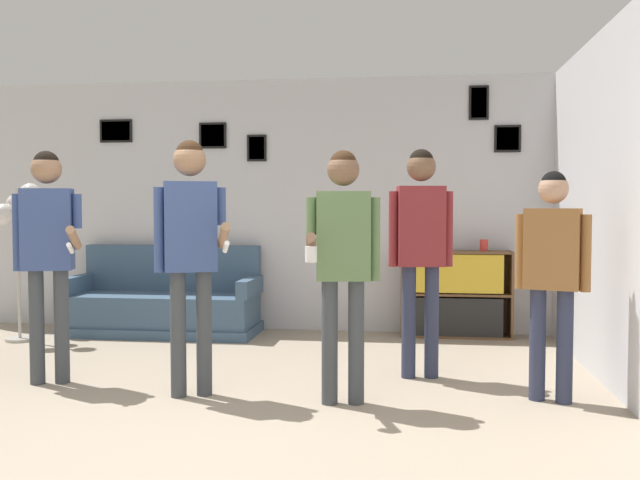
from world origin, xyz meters
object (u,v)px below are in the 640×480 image
Objects in this scene: couch at (164,305)px; person_watcher_holding_cup at (343,248)px; person_spectator_near_bookshelf at (421,236)px; floor_lamp at (17,216)px; bookshelf at (456,294)px; person_player_foreground_left at (48,240)px; person_spectator_far_right at (552,262)px; drinking_cup at (484,245)px; person_player_foreground_center at (190,237)px.

person_watcher_holding_cup is (2.14, -2.43, 0.77)m from couch.
couch is at bearing 131.38° from person_watcher_holding_cup.
floor_lamp is at bearing 165.76° from person_spectator_near_bookshelf.
bookshelf is at bearing 71.08° from person_watcher_holding_cup.
couch is 1.14× the size of person_player_foreground_left.
person_watcher_holding_cup is at bearing -6.54° from person_player_foreground_left.
person_spectator_far_right is at bearing -32.60° from person_spectator_near_bookshelf.
drinking_cup is (0.28, 0.00, 0.50)m from bookshelf.
drinking_cup is (3.43, 2.36, -0.15)m from person_player_foreground_left.
person_player_foreground_center is at bearing -36.99° from floor_lamp.
person_spectator_far_right is (4.83, -1.57, -0.28)m from floor_lamp.
drinking_cup is at bearing 0.13° from bookshelf.
bookshelf is 0.71× the size of person_spectator_far_right.
person_spectator_near_bookshelf is at bearing 147.40° from person_spectator_far_right.
floor_lamp is at bearing 162.02° from person_spectator_far_right.
couch is at bearing 25.49° from floor_lamp.
couch is at bearing -176.66° from drinking_cup.
person_player_foreground_left is 0.98× the size of person_spectator_near_bookshelf.
floor_lamp is 4.67m from drinking_cup.
drinking_cup is (4.59, 0.80, -0.30)m from floor_lamp.
person_player_foreground_left reaches higher than drinking_cup.
person_spectator_near_bookshelf is (1.61, 0.76, -0.02)m from person_player_foreground_center.
person_player_foreground_center is at bearing -65.95° from couch.
floor_lamp reaches higher than couch.
person_player_foreground_left is 3.67m from person_spectator_far_right.
person_spectator_far_right reaches higher than floor_lamp.
floor_lamp is at bearing 126.70° from person_player_foreground_left.
bookshelf is 0.65× the size of person_watcher_holding_cup.
bookshelf is 1.96m from person_spectator_near_bookshelf.
drinking_cup is at bearing 9.92° from floor_lamp.
person_player_foreground_left is at bearing -143.17° from bookshelf.
person_watcher_holding_cup is at bearing -114.13° from drinking_cup.
person_watcher_holding_cup reaches higher than drinking_cup.
floor_lamp is 4.07m from person_spectator_near_bookshelf.
person_spectator_far_right is (1.41, 0.25, -0.10)m from person_watcher_holding_cup.
person_spectator_near_bookshelf reaches higher than drinking_cup.
floor_lamp is 5.08m from person_spectator_far_right.
person_spectator_far_right is 13.61× the size of drinking_cup.
person_spectator_far_right is 2.38m from drinking_cup.
floor_lamp is at bearing 143.01° from person_player_foreground_center.
drinking_cup is (2.26, 2.56, -0.18)m from person_player_foreground_center.
floor_lamp is at bearing -169.46° from bookshelf.
person_player_foreground_left is at bearing 179.88° from person_spectator_far_right.
couch is at bearing -176.36° from bookshelf.
bookshelf is 0.72× the size of floor_lamp.
person_watcher_holding_cup is at bearing -169.91° from person_spectator_far_right.
floor_lamp is 3.88m from person_watcher_holding_cup.
person_spectator_far_right is (3.55, -2.18, 0.66)m from couch.
person_player_foreground_left is 1.02× the size of person_watcher_holding_cup.
person_player_foreground_center is at bearing -154.67° from person_spectator_near_bookshelf.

